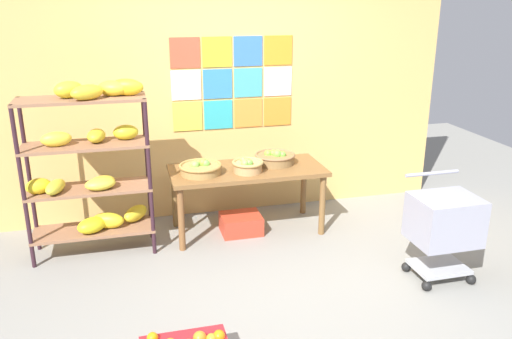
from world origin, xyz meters
name	(u,v)px	position (x,y,z in m)	size (l,w,h in m)	color
ground	(272,291)	(0.00, 0.00, 0.00)	(9.41, 9.41, 0.00)	gray
back_wall_with_art	(226,86)	(0.00, 1.74, 1.34)	(4.71, 0.07, 2.69)	tan
banana_shelf_unit	(93,161)	(-1.32, 1.05, 0.86)	(1.07, 0.50, 1.56)	#311A23
display_table	(247,176)	(0.08, 1.16, 0.57)	(1.48, 0.66, 0.65)	brown
fruit_basket_back_left	(275,158)	(0.38, 1.24, 0.70)	(0.39, 0.39, 0.15)	olive
fruit_basket_left	(248,165)	(0.06, 1.05, 0.71)	(0.30, 0.30, 0.15)	tan
fruit_basket_back_right	(201,168)	(-0.37, 1.11, 0.70)	(0.40, 0.40, 0.14)	#9F7B44
produce_crate_under_table	(241,224)	(0.01, 1.12, 0.09)	(0.39, 0.32, 0.18)	red
shopping_cart	(444,223)	(1.39, -0.14, 0.49)	(0.50, 0.46, 0.85)	black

